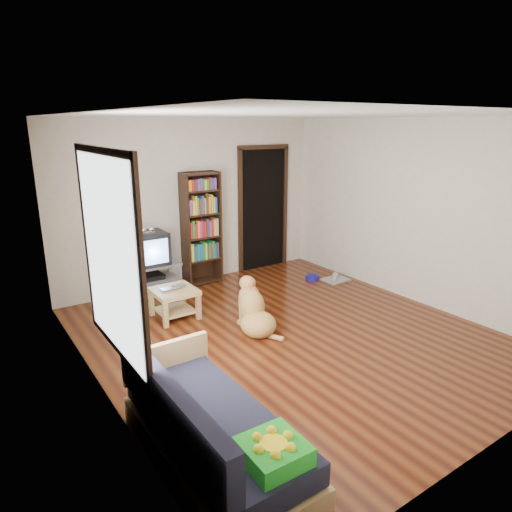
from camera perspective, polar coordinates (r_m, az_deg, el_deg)
ground at (r=5.73m, az=4.14°, el=-9.83°), size 5.00×5.00×0.00m
ceiling at (r=5.15m, az=4.75°, el=17.16°), size 5.00×5.00×0.00m
wall_back at (r=7.37m, az=-7.87°, el=6.61°), size 4.50×0.00×4.50m
wall_front at (r=3.76m, az=28.96°, el=-4.67°), size 4.50×0.00×4.50m
wall_left at (r=4.30m, az=-19.74°, el=-1.11°), size 0.00×5.00×5.00m
wall_right at (r=6.89m, az=19.26°, el=5.20°), size 0.00×5.00×5.00m
green_cushion at (r=3.19m, az=2.19°, el=-23.25°), size 0.40×0.40×0.13m
laptop at (r=6.13m, az=-10.12°, el=-4.06°), size 0.35×0.24×0.03m
dog_bowl at (r=7.68m, az=7.05°, el=-2.68°), size 0.22×0.22×0.08m
grey_rag at (r=7.71m, az=9.95°, el=-2.92°), size 0.40×0.32×0.03m
window at (r=3.78m, az=-17.80°, el=-0.07°), size 0.03×1.46×1.70m
doorway at (r=8.06m, az=0.89°, el=6.28°), size 1.03×0.05×2.19m
tv_stand at (r=7.04m, az=-13.18°, el=-2.78°), size 0.90×0.45×0.50m
crt_tv at (r=6.93m, az=-13.50°, el=0.98°), size 0.55×0.52×0.58m
bookshelf at (r=7.31m, az=-6.88°, el=4.17°), size 0.60×0.30×1.80m
sofa at (r=3.71m, az=-6.01°, el=-21.16°), size 0.80×1.80×0.80m
coffee_table at (r=6.20m, az=-10.18°, el=-5.13°), size 0.55×0.55×0.40m
dog at (r=5.73m, az=-0.25°, el=-6.98°), size 0.49×0.86×0.70m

